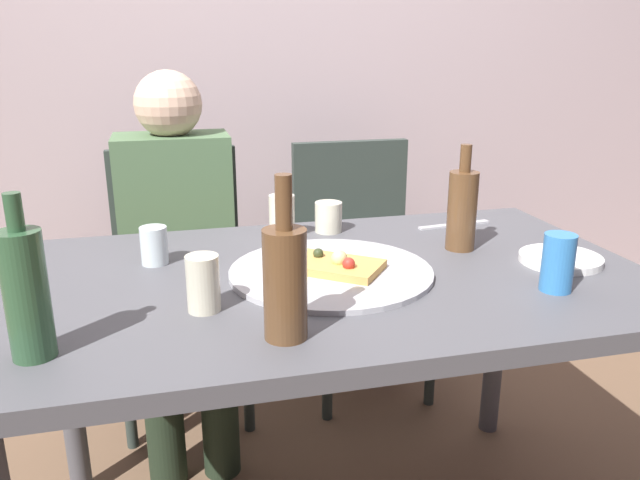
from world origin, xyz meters
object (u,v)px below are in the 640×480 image
object	(u,v)px
tumbler_near	(154,245)
guest_in_sweater	(178,242)
chair_right	(358,250)
chair_left	(179,265)
pizza_tray	(331,272)
wine_glass	(203,283)
short_glass	(328,217)
table_knife	(454,225)
soda_can	(558,263)
beer_bottle	(26,292)
plate_stack	(560,259)
pizza_slice_last	(332,264)
wine_bottle	(462,209)
water_bottle	(285,280)
tumbler_far	(282,217)

from	to	relation	value
tumbler_near	guest_in_sweater	distance (m)	0.54
chair_right	chair_left	bearing A→B (deg)	0.00
chair_left	guest_in_sweater	bearing A→B (deg)	90.00
pizza_tray	wine_glass	bearing A→B (deg)	-155.76
short_glass	table_knife	world-z (taller)	short_glass
pizza_tray	soda_can	world-z (taller)	soda_can
beer_bottle	plate_stack	xyz separation A→B (m)	(1.12, 0.20, -0.10)
tumbler_near	wine_glass	xyz separation A→B (m)	(0.09, -0.30, 0.01)
pizza_slice_last	tumbler_near	distance (m)	0.42
beer_bottle	tumbler_near	xyz separation A→B (m)	(0.19, 0.42, -0.07)
wine_bottle	beer_bottle	distance (m)	1.00
beer_bottle	tumbler_near	size ratio (longest dim) A/B	3.12
chair_left	guest_in_sweater	xyz separation A→B (m)	(0.00, -0.15, 0.13)
beer_bottle	guest_in_sweater	bearing A→B (deg)	74.64
chair_left	wine_bottle	bearing A→B (deg)	132.79
pizza_slice_last	wine_glass	world-z (taller)	wine_glass
pizza_tray	tumbler_near	xyz separation A→B (m)	(-0.38, 0.17, 0.04)
chair_left	guest_in_sweater	distance (m)	0.20
chair_left	chair_right	xyz separation A→B (m)	(0.65, 0.00, 0.00)
wine_bottle	table_knife	xyz separation A→B (m)	(0.08, 0.19, -0.10)
pizza_slice_last	chair_left	world-z (taller)	chair_left
water_bottle	table_knife	bearing A→B (deg)	43.75
short_glass	chair_left	xyz separation A→B (m)	(-0.40, 0.51, -0.28)
pizza_slice_last	plate_stack	xyz separation A→B (m)	(0.54, -0.05, -0.01)
pizza_slice_last	tumbler_near	xyz separation A→B (m)	(-0.38, 0.17, 0.02)
water_bottle	tumbler_far	distance (m)	0.60
soda_can	chair_right	size ratio (longest dim) A/B	0.14
pizza_slice_last	guest_in_sweater	size ratio (longest dim) A/B	0.22
pizza_tray	guest_in_sweater	distance (m)	0.76
pizza_slice_last	table_knife	xyz separation A→B (m)	(0.44, 0.29, -0.02)
water_bottle	tumbler_far	bearing A→B (deg)	79.75
soda_can	table_knife	world-z (taller)	soda_can
pizza_tray	pizza_slice_last	world-z (taller)	pizza_slice_last
guest_in_sweater	short_glass	bearing A→B (deg)	138.28
plate_stack	table_knife	bearing A→B (deg)	107.06
water_bottle	table_knife	xyz separation A→B (m)	(0.60, 0.57, -0.11)
beer_bottle	guest_in_sweater	xyz separation A→B (m)	(0.26, 0.93, -0.22)
beer_bottle	short_glass	bearing A→B (deg)	41.33
soda_can	chair_left	world-z (taller)	chair_left
soda_can	guest_in_sweater	bearing A→B (deg)	130.21
wine_glass	table_knife	distance (m)	0.84
tumbler_near	wine_bottle	bearing A→B (deg)	-5.65
water_bottle	wine_glass	world-z (taller)	water_bottle
wine_bottle	tumbler_near	size ratio (longest dim) A/B	2.96
beer_bottle	wine_bottle	bearing A→B (deg)	20.41
water_bottle	chair_left	bearing A→B (deg)	98.16
pizza_slice_last	plate_stack	size ratio (longest dim) A/B	1.33
tumbler_far	tumbler_near	bearing A→B (deg)	-158.24
plate_stack	chair_right	xyz separation A→B (m)	(-0.21, 0.89, -0.25)
wine_bottle	plate_stack	size ratio (longest dim) A/B	1.38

